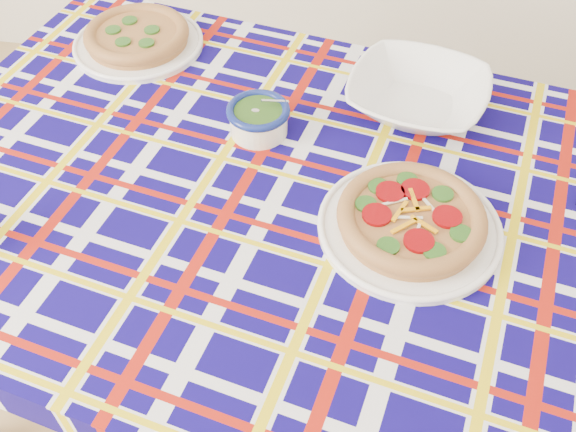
% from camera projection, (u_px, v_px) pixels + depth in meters
% --- Properties ---
extents(dining_table, '(1.71, 1.28, 0.72)m').
position_uv_depth(dining_table, '(314.00, 229.00, 1.18)').
color(dining_table, brown).
rests_on(dining_table, floor).
extents(tablecloth, '(1.75, 1.31, 0.10)m').
position_uv_depth(tablecloth, '(314.00, 220.00, 1.16)').
color(tablecloth, '#0C0456').
rests_on(tablecloth, dining_table).
extents(main_focaccia_plate, '(0.34, 0.34, 0.06)m').
position_uv_depth(main_focaccia_plate, '(411.00, 218.00, 1.05)').
color(main_focaccia_plate, '#A46C3A').
rests_on(main_focaccia_plate, tablecloth).
extents(pesto_bowl, '(0.13, 0.13, 0.07)m').
position_uv_depth(pesto_bowl, '(258.00, 117.00, 1.22)').
color(pesto_bowl, '#1D3F11').
rests_on(pesto_bowl, tablecloth).
extents(serving_bowl, '(0.33, 0.33, 0.07)m').
position_uv_depth(serving_bowl, '(417.00, 95.00, 1.27)').
color(serving_bowl, white).
rests_on(serving_bowl, tablecloth).
extents(second_focaccia_plate, '(0.38, 0.38, 0.05)m').
position_uv_depth(second_focaccia_plate, '(137.00, 36.00, 1.42)').
color(second_focaccia_plate, '#A46C3A').
rests_on(second_focaccia_plate, tablecloth).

